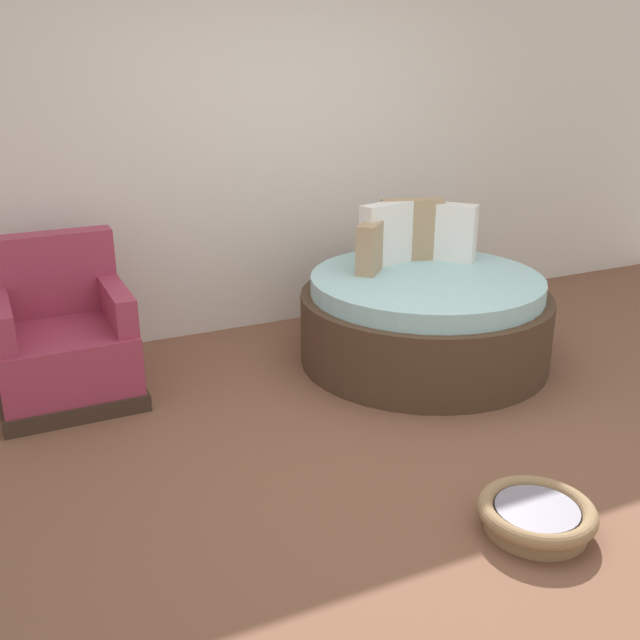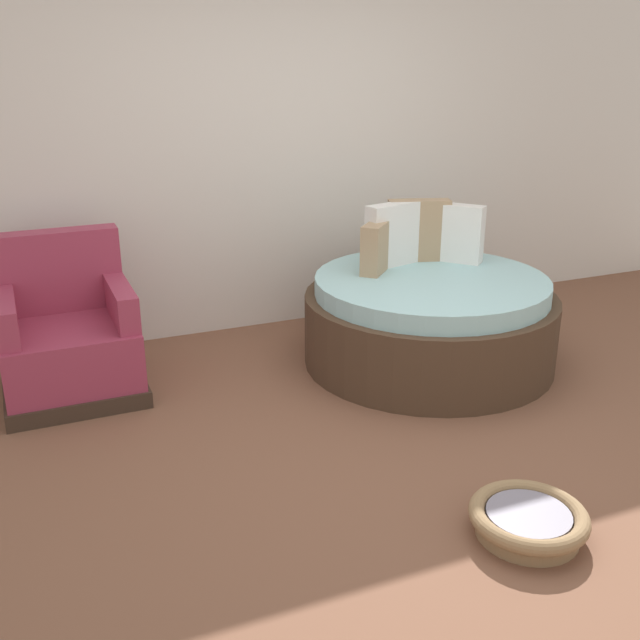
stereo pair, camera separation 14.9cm
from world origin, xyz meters
name	(u,v)px [view 2 (the right image)]	position (x,y,z in m)	size (l,w,h in m)	color
ground_plane	(406,451)	(0.00, 0.00, -0.01)	(8.00, 8.00, 0.02)	brown
back_wall	(266,106)	(0.00, 2.14, 1.59)	(8.00, 0.12, 3.19)	silver
round_daybed	(429,317)	(0.70, 0.99, 0.31)	(1.64, 1.64, 1.01)	#473323
red_armchair	(68,339)	(-1.53, 1.44, 0.33)	(0.81, 0.81, 0.94)	#38281E
pet_basket	(528,520)	(0.13, -0.83, 0.07)	(0.51, 0.51, 0.13)	#8E704C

